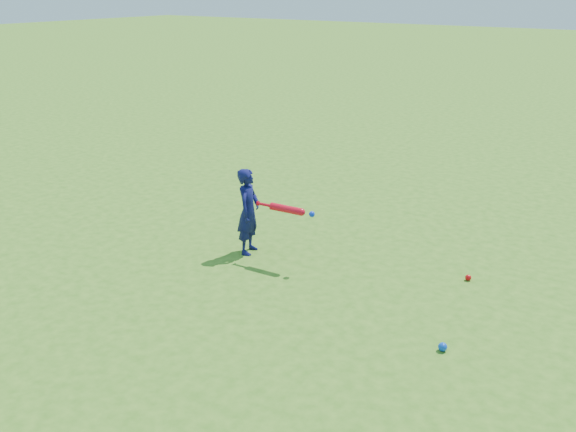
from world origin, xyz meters
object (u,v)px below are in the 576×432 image
object	(u,v)px
child	(249,211)
bat_swing	(289,210)
ground_ball_red	(468,278)
ground_ball_blue	(443,347)

from	to	relation	value
child	bat_swing	world-z (taller)	child
child	ground_ball_red	size ratio (longest dim) A/B	15.42
ground_ball_red	bat_swing	world-z (taller)	bat_swing
ground_ball_red	bat_swing	size ratio (longest dim) A/B	0.09
child	ground_ball_red	bearing A→B (deg)	-89.14
child	bat_swing	size ratio (longest dim) A/B	1.38
child	bat_swing	xyz separation A→B (m)	(0.54, -0.01, 0.13)
child	bat_swing	bearing A→B (deg)	-107.09
child	ground_ball_red	world-z (taller)	child
child	ground_ball_blue	distance (m)	2.67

